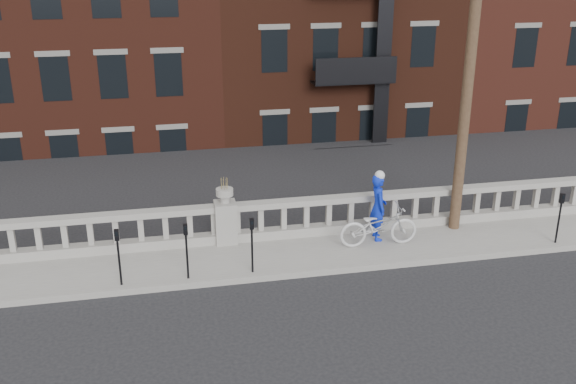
{
  "coord_description": "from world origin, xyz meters",
  "views": [
    {
      "loc": [
        -1.54,
        -11.2,
        7.19
      ],
      "look_at": [
        1.48,
        3.2,
        1.69
      ],
      "focal_mm": 40.0,
      "sensor_mm": 36.0,
      "label": 1
    }
  ],
  "objects": [
    {
      "name": "planter_pedestal",
      "position": [
        0.0,
        3.95,
        0.83
      ],
      "size": [
        0.55,
        0.55,
        1.76
      ],
      "color": "gray",
      "rests_on": "sidewalk"
    },
    {
      "name": "sidewalk",
      "position": [
        0.0,
        3.0,
        0.07
      ],
      "size": [
        32.0,
        2.2,
        0.15
      ],
      "primitive_type": "cube",
      "color": "gray",
      "rests_on": "ground"
    },
    {
      "name": "parking_meter_b",
      "position": [
        -2.59,
        2.15,
        1.0
      ],
      "size": [
        0.1,
        0.09,
        1.36
      ],
      "color": "black",
      "rests_on": "sidewalk"
    },
    {
      "name": "utility_pole",
      "position": [
        6.2,
        3.6,
        5.24
      ],
      "size": [
        1.6,
        0.28,
        10.0
      ],
      "color": "#422D1E",
      "rests_on": "sidewalk"
    },
    {
      "name": "parking_meter_c",
      "position": [
        -1.09,
        2.15,
        1.0
      ],
      "size": [
        0.1,
        0.09,
        1.36
      ],
      "color": "black",
      "rests_on": "sidewalk"
    },
    {
      "name": "bicycle",
      "position": [
        3.79,
        2.97,
        0.68
      ],
      "size": [
        2.04,
        0.76,
        1.06
      ],
      "primitive_type": "imported",
      "rotation": [
        0.0,
        0.0,
        1.54
      ],
      "color": "silver",
      "rests_on": "sidewalk"
    },
    {
      "name": "lower_level",
      "position": [
        0.56,
        23.04,
        2.63
      ],
      "size": [
        80.0,
        44.0,
        20.8
      ],
      "color": "#605E59",
      "rests_on": "ground"
    },
    {
      "name": "parking_meter_d",
      "position": [
        0.41,
        2.15,
        1.0
      ],
      "size": [
        0.1,
        0.09,
        1.36
      ],
      "color": "black",
      "rests_on": "sidewalk"
    },
    {
      "name": "balustrade",
      "position": [
        0.0,
        3.95,
        0.64
      ],
      "size": [
        28.0,
        0.34,
        1.03
      ],
      "color": "gray",
      "rests_on": "sidewalk"
    },
    {
      "name": "parking_meter_e",
      "position": [
        8.34,
        2.15,
        1.0
      ],
      "size": [
        0.1,
        0.09,
        1.36
      ],
      "color": "black",
      "rests_on": "sidewalk"
    },
    {
      "name": "ground",
      "position": [
        0.0,
        0.0,
        0.0
      ],
      "size": [
        120.0,
        120.0,
        0.0
      ],
      "primitive_type": "plane",
      "color": "black",
      "rests_on": "ground"
    },
    {
      "name": "cyclist",
      "position": [
        3.89,
        3.36,
        1.03
      ],
      "size": [
        0.47,
        0.67,
        1.76
      ],
      "primitive_type": "imported",
      "rotation": [
        0.0,
        0.0,
        1.49
      ],
      "color": "#0C25C0",
      "rests_on": "sidewalk"
    }
  ]
}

